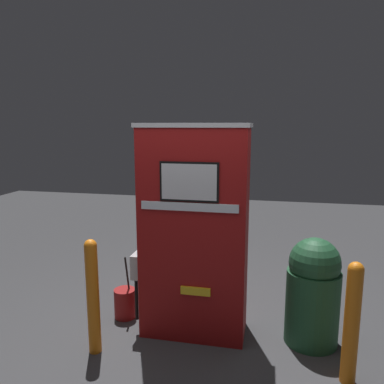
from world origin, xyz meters
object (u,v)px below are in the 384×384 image
trash_bin (313,291)px  squeegee_bucket (125,303)px  safety_bollard_far (352,321)px  gas_pump (194,232)px  safety_bollard (93,294)px

trash_bin → squeegee_bucket: trash_bin is taller
trash_bin → safety_bollard_far: trash_bin is taller
gas_pump → squeegee_bucket: (-0.78, 0.11, -0.87)m
trash_bin → gas_pump: bearing=-178.1°
safety_bollard → squeegee_bucket: size_ratio=1.53×
gas_pump → safety_bollard_far: size_ratio=2.03×
trash_bin → squeegee_bucket: size_ratio=1.47×
gas_pump → safety_bollard_far: (1.36, -0.49, -0.50)m
safety_bollard_far → trash_bin: bearing=114.1°
gas_pump → safety_bollard: size_ratio=1.93×
squeegee_bucket → trash_bin: bearing=-2.1°
gas_pump → safety_bollard_far: 1.52m
safety_bollard_far → gas_pump: bearing=160.1°
safety_bollard_far → squeegee_bucket: safety_bollard_far is taller
trash_bin → safety_bollard_far: (0.24, -0.53, 0.01)m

